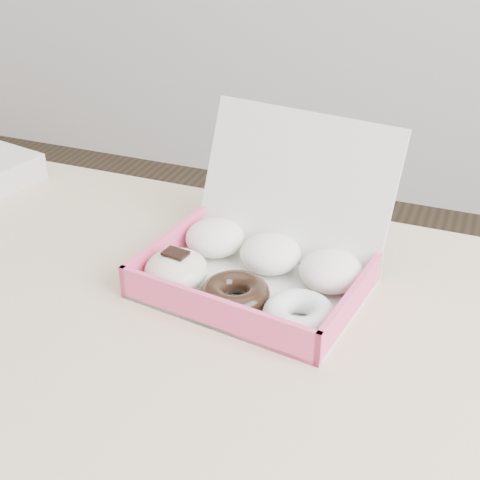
% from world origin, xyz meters
% --- Properties ---
extents(table, '(1.20, 0.80, 0.75)m').
position_xyz_m(table, '(0.00, 0.00, 0.67)').
color(table, tan).
rests_on(table, ground).
extents(donut_box, '(0.30, 0.29, 0.19)m').
position_xyz_m(donut_box, '(0.20, 0.17, 0.78)').
color(donut_box, silver).
rests_on(donut_box, table).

